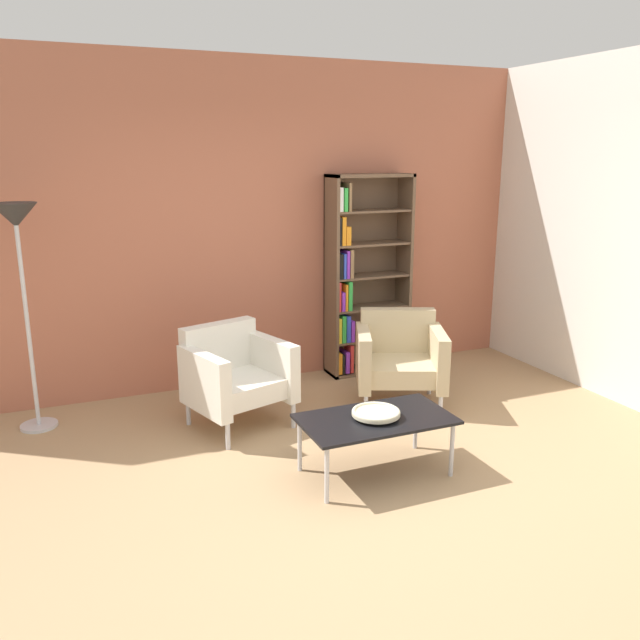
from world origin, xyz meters
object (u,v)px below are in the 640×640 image
(decorative_bowl, at_px, (376,413))
(armchair_by_bookshelf, at_px, (235,374))
(bookshelf_tall, at_px, (360,278))
(floor_lamp_torchiere, at_px, (18,243))
(coffee_table_low, at_px, (376,422))
(armchair_near_window, at_px, (399,357))

(decorative_bowl, height_order, armchair_by_bookshelf, armchair_by_bookshelf)
(bookshelf_tall, height_order, decorative_bowl, bookshelf_tall)
(floor_lamp_torchiere, bearing_deg, coffee_table_low, -39.28)
(armchair_by_bookshelf, height_order, floor_lamp_torchiere, floor_lamp_torchiere)
(coffee_table_low, height_order, armchair_by_bookshelf, armchair_by_bookshelf)
(bookshelf_tall, relative_size, armchair_by_bookshelf, 2.18)
(bookshelf_tall, distance_m, armchair_by_bookshelf, 1.74)
(decorative_bowl, xyz_separation_m, armchair_near_window, (0.77, 1.05, -0.02))
(bookshelf_tall, relative_size, floor_lamp_torchiere, 1.09)
(bookshelf_tall, relative_size, armchair_near_window, 2.10)
(armchair_by_bookshelf, xyz_separation_m, armchair_near_window, (1.40, -0.12, 0.00))
(decorative_bowl, bearing_deg, armchair_by_bookshelf, 118.41)
(decorative_bowl, relative_size, armchair_by_bookshelf, 0.37)
(floor_lamp_torchiere, bearing_deg, armchair_near_window, -12.86)
(bookshelf_tall, distance_m, coffee_table_low, 2.20)
(coffee_table_low, xyz_separation_m, armchair_near_window, (0.77, 1.05, 0.05))
(floor_lamp_torchiere, bearing_deg, bookshelf_tall, 5.01)
(coffee_table_low, bearing_deg, armchair_near_window, 53.69)
(armchair_by_bookshelf, bearing_deg, armchair_near_window, -21.94)
(coffee_table_low, height_order, floor_lamp_torchiere, floor_lamp_torchiere)
(floor_lamp_torchiere, bearing_deg, decorative_bowl, -39.28)
(decorative_bowl, relative_size, floor_lamp_torchiere, 0.18)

